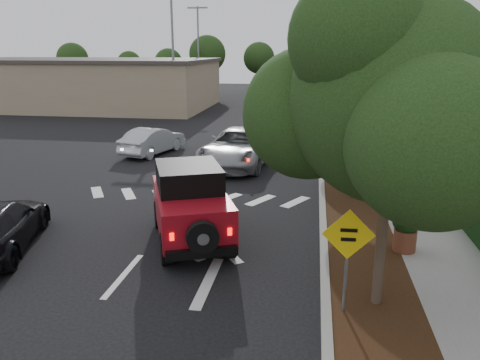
# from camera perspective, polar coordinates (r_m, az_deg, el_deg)

# --- Properties ---
(ground) EXTENTS (120.00, 120.00, 0.00)m
(ground) POSITION_cam_1_polar(r_m,az_deg,el_deg) (11.36, -14.01, -11.23)
(ground) COLOR black
(ground) RESTS_ON ground
(curb) EXTENTS (0.20, 70.00, 0.15)m
(curb) POSITION_cam_1_polar(r_m,az_deg,el_deg) (21.84, 9.82, 2.34)
(curb) COLOR #9E9B93
(curb) RESTS_ON ground
(planting_strip) EXTENTS (1.80, 70.00, 0.12)m
(planting_strip) POSITION_cam_1_polar(r_m,az_deg,el_deg) (21.89, 12.43, 2.18)
(planting_strip) COLOR black
(planting_strip) RESTS_ON ground
(sidewalk) EXTENTS (2.00, 70.00, 0.12)m
(sidewalk) POSITION_cam_1_polar(r_m,az_deg,el_deg) (22.09, 17.36, 1.95)
(sidewalk) COLOR gray
(sidewalk) RESTS_ON ground
(hedge) EXTENTS (0.80, 70.00, 0.80)m
(hedge) POSITION_cam_1_polar(r_m,az_deg,el_deg) (22.27, 20.99, 2.63)
(hedge) COLOR black
(hedge) RESTS_ON ground
(commercial_building) EXTENTS (22.00, 12.00, 4.00)m
(commercial_building) POSITION_cam_1_polar(r_m,az_deg,el_deg) (44.26, -18.53, 11.03)
(commercial_building) COLOR gray
(commercial_building) RESTS_ON ground
(transmission_tower) EXTENTS (7.00, 4.00, 28.00)m
(transmission_tower) POSITION_cam_1_polar(r_m,az_deg,el_deg) (57.51, 10.94, 10.47)
(transmission_tower) COLOR slate
(transmission_tower) RESTS_ON ground
(street_tree_near) EXTENTS (3.80, 3.80, 5.92)m
(street_tree_near) POSITION_cam_1_polar(r_m,az_deg,el_deg) (10.22, 16.17, -14.66)
(street_tree_near) COLOR black
(street_tree_near) RESTS_ON ground
(street_tree_mid) EXTENTS (3.20, 3.20, 5.32)m
(street_tree_mid) POSITION_cam_1_polar(r_m,az_deg,el_deg) (16.62, 13.41, -2.43)
(street_tree_mid) COLOR black
(street_tree_mid) RESTS_ON ground
(street_tree_far) EXTENTS (3.40, 3.40, 5.62)m
(street_tree_far) POSITION_cam_1_polar(r_m,az_deg,el_deg) (22.87, 12.30, 2.62)
(street_tree_far) COLOR black
(street_tree_far) RESTS_ON ground
(light_pole_a) EXTENTS (2.00, 0.22, 9.00)m
(light_pole_a) POSITION_cam_1_polar(r_m,az_deg,el_deg) (37.20, -7.88, 7.82)
(light_pole_a) COLOR slate
(light_pole_a) RESTS_ON ground
(light_pole_b) EXTENTS (2.00, 0.22, 9.00)m
(light_pole_b) POSITION_cam_1_polar(r_m,az_deg,el_deg) (48.95, -4.95, 9.80)
(light_pole_b) COLOR slate
(light_pole_b) RESTS_ON ground
(red_jeep) EXTENTS (3.05, 4.22, 2.06)m
(red_jeep) POSITION_cam_1_polar(r_m,az_deg,el_deg) (12.73, -6.14, -2.73)
(red_jeep) COLOR black
(red_jeep) RESTS_ON ground
(silver_suv_ahead) EXTENTS (3.27, 6.03, 1.61)m
(silver_suv_ahead) POSITION_cam_1_polar(r_m,az_deg,el_deg) (20.94, -0.16, 4.03)
(silver_suv_ahead) COLOR #93979A
(silver_suv_ahead) RESTS_ON ground
(silver_sedan_oncoming) EXTENTS (2.39, 4.19, 1.31)m
(silver_sedan_oncoming) POSITION_cam_1_polar(r_m,az_deg,el_deg) (23.59, -10.57, 4.73)
(silver_sedan_oncoming) COLOR #B3B6BB
(silver_sedan_oncoming) RESTS_ON ground
(parked_suv) EXTENTS (4.98, 2.32, 1.65)m
(parked_suv) POSITION_cam_1_polar(r_m,az_deg,el_deg) (38.59, -13.26, 9.07)
(parked_suv) COLOR #9EA0A5
(parked_suv) RESTS_ON ground
(speed_hump_sign) EXTENTS (0.99, 0.09, 2.11)m
(speed_hump_sign) POSITION_cam_1_polar(r_m,az_deg,el_deg) (9.11, 12.98, -8.01)
(speed_hump_sign) COLOR slate
(speed_hump_sign) RESTS_ON ground
(terracotta_planter) EXTENTS (0.71, 0.71, 1.23)m
(terracotta_planter) POSITION_cam_1_polar(r_m,az_deg,el_deg) (12.45, 19.62, -5.10)
(terracotta_planter) COLOR brown
(terracotta_planter) RESTS_ON ground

